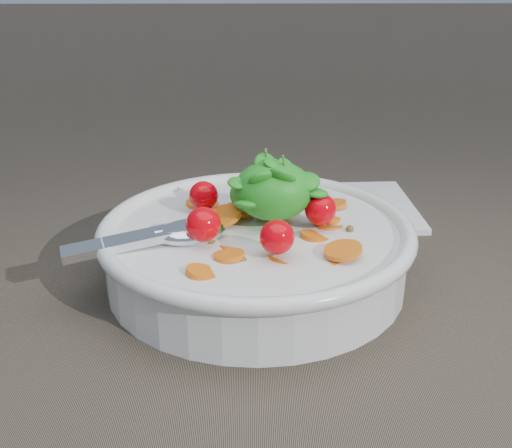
{
  "coord_description": "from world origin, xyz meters",
  "views": [
    {
      "loc": [
        -0.02,
        -0.51,
        0.28
      ],
      "look_at": [
        -0.02,
        -0.0,
        0.06
      ],
      "focal_mm": 45.0,
      "sensor_mm": 36.0,
      "label": 1
    }
  ],
  "objects": [
    {
      "name": "napkin",
      "position": [
        0.08,
        0.16,
        0.0
      ],
      "size": [
        0.18,
        0.16,
        0.01
      ],
      "primitive_type": "cube",
      "rotation": [
        0.0,
        0.0,
        0.04
      ],
      "color": "white",
      "rests_on": "ground"
    },
    {
      "name": "ground",
      "position": [
        0.0,
        0.0,
        0.0
      ],
      "size": [
        6.0,
        6.0,
        0.0
      ],
      "primitive_type": "plane",
      "color": "brown",
      "rests_on": "ground"
    },
    {
      "name": "bowl",
      "position": [
        -0.02,
        -0.0,
        0.03
      ],
      "size": [
        0.3,
        0.28,
        0.12
      ],
      "color": "silver",
      "rests_on": "ground"
    }
  ]
}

